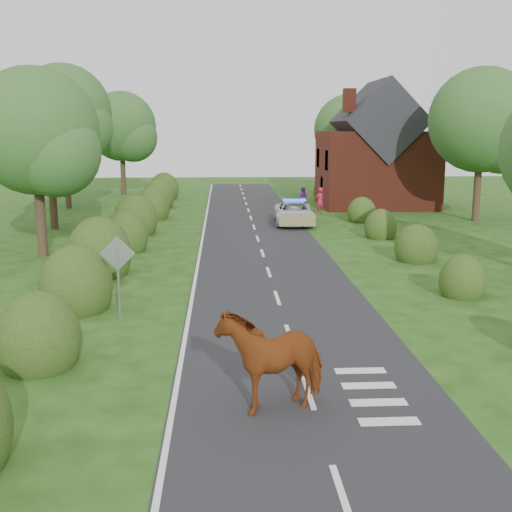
{
  "coord_description": "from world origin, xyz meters",
  "views": [
    {
      "loc": [
        -1.84,
        -17.06,
        5.67
      ],
      "look_at": [
        -0.67,
        4.91,
        1.3
      ],
      "focal_mm": 45.0,
      "sensor_mm": 36.0,
      "label": 1
    }
  ],
  "objects": [
    {
      "name": "pedestrian_purple",
      "position": [
        3.99,
        29.06,
        0.78
      ],
      "size": [
        0.89,
        0.77,
        1.57
      ],
      "primitive_type": "imported",
      "rotation": [
        0.0,
        0.0,
        2.87
      ],
      "color": "#5C2273",
      "rests_on": "ground"
    },
    {
      "name": "police_van",
      "position": [
        2.5,
        21.18,
        0.69
      ],
      "size": [
        2.5,
        5.1,
        1.52
      ],
      "rotation": [
        0.0,
        0.0,
        -0.05
      ],
      "color": "silver",
      "rests_on": "ground"
    },
    {
      "name": "tree_left_b",
      "position": [
        -11.25,
        19.86,
        5.04
      ],
      "size": [
        5.74,
        5.6,
        8.07
      ],
      "color": "#332316",
      "rests_on": "ground"
    },
    {
      "name": "cow",
      "position": [
        -0.85,
        -4.48,
        0.88
      ],
      "size": [
        2.79,
        2.19,
        1.76
      ],
      "primitive_type": "imported",
      "rotation": [
        0.0,
        0.0,
        -1.16
      ],
      "color": "maroon",
      "rests_on": "ground"
    },
    {
      "name": "pedestrian_red",
      "position": [
        4.76,
        25.86,
        0.89
      ],
      "size": [
        0.78,
        0.73,
        1.79
      ],
      "primitive_type": "imported",
      "rotation": [
        0.0,
        0.0,
        3.78
      ],
      "color": "#B21E38",
      "rests_on": "ground"
    },
    {
      "name": "road_markings",
      "position": [
        -1.6,
        12.93,
        0.03
      ],
      "size": [
        4.96,
        70.0,
        0.01
      ],
      "color": "white",
      "rests_on": "road"
    },
    {
      "name": "hedgerow_right",
      "position": [
        6.6,
        11.21,
        0.55
      ],
      "size": [
        2.1,
        45.78,
        2.1
      ],
      "color": "#1A3213",
      "rests_on": "ground"
    },
    {
      "name": "tree_right_b",
      "position": [
        14.29,
        21.84,
        5.94
      ],
      "size": [
        6.56,
        6.4,
        9.4
      ],
      "color": "#332316",
      "rests_on": "ground"
    },
    {
      "name": "tree_left_d",
      "position": [
        -10.23,
        39.85,
        5.64
      ],
      "size": [
        6.15,
        6.0,
        8.89
      ],
      "color": "#332316",
      "rests_on": "ground"
    },
    {
      "name": "tree_left_a",
      "position": [
        -9.75,
        11.86,
        5.34
      ],
      "size": [
        5.74,
        5.6,
        8.38
      ],
      "color": "#332316",
      "rests_on": "ground"
    },
    {
      "name": "road",
      "position": [
        0.0,
        15.0,
        0.01
      ],
      "size": [
        6.0,
        70.0,
        0.02
      ],
      "primitive_type": "cube",
      "color": "black",
      "rests_on": "ground"
    },
    {
      "name": "road_sign",
      "position": [
        -5.0,
        2.0,
        1.65
      ],
      "size": [
        1.06,
        0.08,
        2.53
      ],
      "color": "gray",
      "rests_on": "ground"
    },
    {
      "name": "house",
      "position": [
        9.49,
        30.0,
        3.79
      ],
      "size": [
        8.0,
        7.4,
        9.17
      ],
      "color": "maroon",
      "rests_on": "ground"
    },
    {
      "name": "ground",
      "position": [
        0.0,
        0.0,
        0.0
      ],
      "size": [
        120.0,
        120.0,
        0.0
      ],
      "primitive_type": "plane",
      "color": "#213D11"
    },
    {
      "name": "tree_left_c",
      "position": [
        -12.7,
        29.83,
        6.53
      ],
      "size": [
        6.97,
        6.8,
        10.22
      ],
      "color": "#332316",
      "rests_on": "ground"
    },
    {
      "name": "tree_right_c",
      "position": [
        9.27,
        37.85,
        5.34
      ],
      "size": [
        6.15,
        6.0,
        8.58
      ],
      "color": "#332316",
      "rests_on": "ground"
    },
    {
      "name": "hedgerow_left",
      "position": [
        -6.51,
        11.69,
        0.75
      ],
      "size": [
        2.75,
        50.41,
        3.0
      ],
      "color": "#1A3213",
      "rests_on": "ground"
    }
  ]
}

